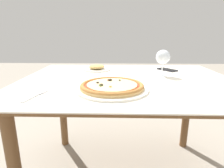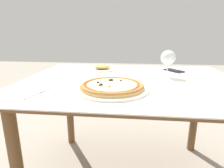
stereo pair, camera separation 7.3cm
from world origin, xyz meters
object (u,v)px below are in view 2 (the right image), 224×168
Objects in this scene: fork at (37,94)px; side_plate at (102,68)px; cell_phone at (174,71)px; pizza_plate at (112,87)px; wine_glass_far_left at (168,58)px; dining_table at (130,92)px.

side_plate is (0.21, 0.61, 0.01)m from fork.
cell_phone is (0.74, 0.61, 0.00)m from fork.
wine_glass_far_left is at bearing 45.47° from pizza_plate.
cell_phone is at bearing 39.59° from fork.
side_plate reaches higher than cell_phone.
side_plate is (-0.22, 0.28, 0.10)m from dining_table.
side_plate is (-0.53, -0.01, 0.01)m from cell_phone.
cell_phone is at bearing 0.61° from side_plate.
wine_glass_far_left is (0.66, 0.43, 0.12)m from fork.
fork is 0.79m from wine_glass_far_left.
side_plate reaches higher than pizza_plate.
dining_table is at bearing 68.38° from pizza_plate.
wine_glass_far_left is 1.08× the size of cell_phone.
side_plate is at bearing 158.28° from wine_glass_far_left.
fork is (-0.34, -0.10, -0.01)m from pizza_plate.
side_plate is (-0.45, 0.18, -0.10)m from wine_glass_far_left.
wine_glass_far_left is at bearing 33.02° from fork.
fork is (-0.43, -0.32, 0.08)m from dining_table.
side_plate is at bearing 127.68° from dining_table.
wine_glass_far_left reaches higher than pizza_plate.
pizza_plate reaches higher than cell_phone.
dining_table is 0.43m from cell_phone.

